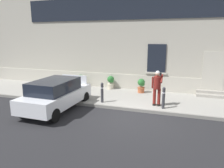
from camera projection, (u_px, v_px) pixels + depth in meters
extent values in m
plane|color=#232326|center=(131.00, 119.00, 9.10)|extent=(80.00, 80.00, 0.00)
cube|color=#99968E|center=(143.00, 99.00, 11.67)|extent=(24.00, 3.60, 0.15)
cube|color=gray|center=(136.00, 110.00, 9.95)|extent=(24.00, 0.12, 0.15)
cube|color=#B2AD9E|center=(152.00, 32.00, 13.19)|extent=(24.00, 1.40, 7.50)
cube|color=#BCB7A8|center=(148.00, 84.00, 13.22)|extent=(24.00, 0.08, 1.10)
cube|color=brown|center=(213.00, 72.00, 11.88)|extent=(1.00, 0.08, 2.10)
cube|color=#BCB7A8|center=(213.00, 71.00, 11.85)|extent=(1.16, 0.06, 2.24)
cube|color=black|center=(157.00, 58.00, 12.71)|extent=(1.10, 0.06, 1.70)
cube|color=#BCB7A8|center=(156.00, 73.00, 12.88)|extent=(1.30, 0.12, 0.10)
cube|color=black|center=(151.00, 6.00, 12.19)|extent=(16.80, 0.06, 1.40)
cube|color=#9E998E|center=(212.00, 96.00, 11.75)|extent=(1.66, 0.32, 0.16)
cube|color=#9E998E|center=(211.00, 93.00, 12.03)|extent=(1.66, 0.32, 0.32)
cube|color=white|center=(57.00, 97.00, 10.10)|extent=(1.83, 4.03, 0.64)
cube|color=black|center=(54.00, 86.00, 9.83)|extent=(1.59, 2.43, 0.56)
cube|color=black|center=(77.00, 92.00, 12.00)|extent=(1.66, 0.13, 0.20)
cube|color=yellow|center=(77.00, 89.00, 11.97)|extent=(0.52, 0.03, 0.12)
cube|color=#B21414|center=(65.00, 83.00, 12.15)|extent=(0.16, 0.04, 0.18)
cube|color=#B21414|center=(89.00, 85.00, 11.66)|extent=(0.16, 0.04, 0.18)
cube|color=white|center=(74.00, 80.00, 11.60)|extent=(1.49, 0.09, 0.60)
cylinder|color=black|center=(23.00, 111.00, 9.14)|extent=(0.21, 0.60, 0.60)
cylinder|color=black|center=(54.00, 116.00, 8.63)|extent=(0.21, 0.60, 0.60)
cylinder|color=black|center=(59.00, 95.00, 11.72)|extent=(0.21, 0.60, 0.60)
cylinder|color=black|center=(85.00, 97.00, 11.20)|extent=(0.21, 0.60, 0.60)
cylinder|color=#333338|center=(163.00, 99.00, 9.84)|extent=(0.14, 0.14, 0.95)
sphere|color=#333338|center=(164.00, 89.00, 9.73)|extent=(0.15, 0.15, 0.15)
cylinder|color=silver|center=(164.00, 93.00, 9.78)|extent=(0.15, 0.15, 0.06)
cylinder|color=#333338|center=(102.00, 93.00, 10.78)|extent=(0.14, 0.14, 0.95)
sphere|color=#333338|center=(102.00, 84.00, 10.67)|extent=(0.15, 0.15, 0.15)
cylinder|color=silver|center=(102.00, 88.00, 10.72)|extent=(0.15, 0.15, 0.06)
cylinder|color=maroon|center=(154.00, 97.00, 10.29)|extent=(0.15, 0.15, 0.82)
cube|color=black|center=(154.00, 104.00, 10.43)|extent=(0.12, 0.28, 0.10)
cylinder|color=maroon|center=(159.00, 97.00, 10.22)|extent=(0.15, 0.15, 0.82)
cube|color=black|center=(159.00, 104.00, 10.36)|extent=(0.12, 0.28, 0.10)
cylinder|color=maroon|center=(157.00, 83.00, 10.08)|extent=(0.34, 0.38, 0.64)
sphere|color=tan|center=(158.00, 73.00, 9.95)|extent=(0.22, 0.22, 0.22)
sphere|color=silver|center=(158.00, 73.00, 9.94)|extent=(0.21, 0.21, 0.21)
cylinder|color=maroon|center=(153.00, 83.00, 10.13)|extent=(0.09, 0.13, 0.56)
cylinder|color=maroon|center=(162.00, 79.00, 9.95)|extent=(0.09, 0.44, 0.39)
cube|color=black|center=(161.00, 74.00, 9.89)|extent=(0.07, 0.02, 0.15)
cylinder|color=#606B38|center=(81.00, 85.00, 14.11)|extent=(0.40, 0.40, 0.34)
cylinder|color=#606B38|center=(81.00, 83.00, 14.08)|extent=(0.44, 0.44, 0.05)
cylinder|color=#47331E|center=(81.00, 81.00, 14.05)|extent=(0.04, 0.04, 0.24)
sphere|color=#286B2D|center=(80.00, 78.00, 14.01)|extent=(0.44, 0.44, 0.44)
sphere|color=#286B2D|center=(82.00, 80.00, 13.95)|extent=(0.24, 0.24, 0.24)
cylinder|color=beige|center=(111.00, 86.00, 13.67)|extent=(0.40, 0.40, 0.34)
cylinder|color=beige|center=(111.00, 84.00, 13.64)|extent=(0.44, 0.44, 0.05)
cylinder|color=#47331E|center=(111.00, 82.00, 13.61)|extent=(0.04, 0.04, 0.24)
sphere|color=#286B2D|center=(111.00, 79.00, 13.57)|extent=(0.44, 0.44, 0.44)
sphere|color=#286B2D|center=(112.00, 81.00, 13.52)|extent=(0.24, 0.24, 0.24)
cylinder|color=#B25B38|center=(141.00, 90.00, 12.75)|extent=(0.40, 0.40, 0.34)
cylinder|color=#B25B38|center=(141.00, 88.00, 12.72)|extent=(0.44, 0.44, 0.05)
cylinder|color=#47331E|center=(141.00, 85.00, 12.69)|extent=(0.04, 0.04, 0.24)
sphere|color=#286B2D|center=(141.00, 82.00, 12.65)|extent=(0.44, 0.44, 0.44)
sphere|color=#286B2D|center=(143.00, 84.00, 12.59)|extent=(0.24, 0.24, 0.24)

